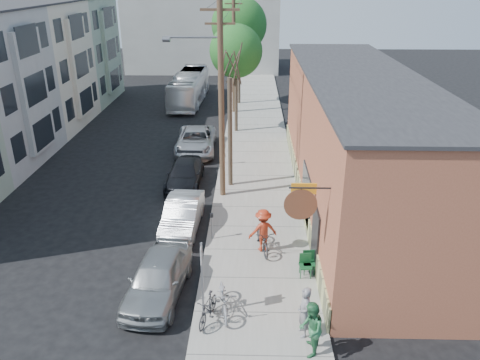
{
  "coord_description": "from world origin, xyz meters",
  "views": [
    {
      "loc": [
        3.91,
        -16.89,
        10.76
      ],
      "look_at": [
        3.39,
        4.23,
        1.5
      ],
      "focal_mm": 35.0,
      "sensor_mm": 36.0,
      "label": 1
    }
  ],
  "objects_px": {
    "utility_pole_near": "(220,96)",
    "tree_leafy_far": "(239,25)",
    "patio_chair_b": "(305,266)",
    "parked_bike_a": "(208,308)",
    "patron_grey": "(304,312)",
    "patio_chair_a": "(309,263)",
    "patron_green": "(311,329)",
    "parking_meter_far": "(223,152)",
    "car_2": "(185,174)",
    "parking_meter_near": "(212,222)",
    "bus": "(189,88)",
    "parked_bike_b": "(224,299)",
    "tree_leafy_mid": "(236,51)",
    "car_0": "(158,277)",
    "car_3": "(196,141)",
    "sign_post": "(202,272)",
    "car_1": "(182,215)",
    "cyclist": "(263,230)",
    "tree_bare": "(230,134)"
  },
  "relations": [
    {
      "from": "patio_chair_a",
      "to": "tree_leafy_far",
      "type": "bearing_deg",
      "value": 94.93
    },
    {
      "from": "utility_pole_near",
      "to": "tree_leafy_far",
      "type": "height_order",
      "value": "utility_pole_near"
    },
    {
      "from": "tree_bare",
      "to": "patio_chair_a",
      "type": "height_order",
      "value": "tree_bare"
    },
    {
      "from": "parked_bike_b",
      "to": "car_2",
      "type": "distance_m",
      "value": 11.2
    },
    {
      "from": "car_0",
      "to": "car_3",
      "type": "height_order",
      "value": "car_0"
    },
    {
      "from": "patio_chair_a",
      "to": "car_2",
      "type": "relative_size",
      "value": 0.2
    },
    {
      "from": "parking_meter_near",
      "to": "parking_meter_far",
      "type": "xyz_separation_m",
      "value": [
        0.0,
        8.79,
        0.0
      ]
    },
    {
      "from": "tree_leafy_far",
      "to": "parked_bike_a",
      "type": "bearing_deg",
      "value": -90.51
    },
    {
      "from": "patio_chair_b",
      "to": "parked_bike_a",
      "type": "xyz_separation_m",
      "value": [
        -3.5,
        -2.62,
        0.05
      ]
    },
    {
      "from": "utility_pole_near",
      "to": "car_0",
      "type": "xyz_separation_m",
      "value": [
        -1.79,
        -8.32,
        -4.64
      ]
    },
    {
      "from": "patron_grey",
      "to": "car_2",
      "type": "bearing_deg",
      "value": -162.53
    },
    {
      "from": "utility_pole_near",
      "to": "bus",
      "type": "relative_size",
      "value": 0.99
    },
    {
      "from": "parking_meter_far",
      "to": "car_0",
      "type": "relative_size",
      "value": 0.27
    },
    {
      "from": "parked_bike_a",
      "to": "car_3",
      "type": "bearing_deg",
      "value": 113.4
    },
    {
      "from": "sign_post",
      "to": "patio_chair_b",
      "type": "relative_size",
      "value": 3.18
    },
    {
      "from": "sign_post",
      "to": "patio_chair_a",
      "type": "height_order",
      "value": "sign_post"
    },
    {
      "from": "patio_chair_b",
      "to": "parking_meter_far",
      "type": "bearing_deg",
      "value": 103.34
    },
    {
      "from": "tree_leafy_mid",
      "to": "patron_green",
      "type": "bearing_deg",
      "value": -82.46
    },
    {
      "from": "utility_pole_near",
      "to": "tree_leafy_mid",
      "type": "relative_size",
      "value": 1.31
    },
    {
      "from": "parking_meter_far",
      "to": "parked_bike_a",
      "type": "height_order",
      "value": "parking_meter_far"
    },
    {
      "from": "parking_meter_near",
      "to": "parked_bike_b",
      "type": "height_order",
      "value": "parking_meter_near"
    },
    {
      "from": "tree_leafy_far",
      "to": "parked_bike_b",
      "type": "xyz_separation_m",
      "value": [
        0.24,
        -28.73,
        -6.2
      ]
    },
    {
      "from": "tree_leafy_far",
      "to": "parking_meter_near",
      "type": "bearing_deg",
      "value": -91.32
    },
    {
      "from": "cyclist",
      "to": "car_2",
      "type": "relative_size",
      "value": 0.42
    },
    {
      "from": "utility_pole_near",
      "to": "car_2",
      "type": "xyz_separation_m",
      "value": [
        -2.13,
        1.48,
        -4.76
      ]
    },
    {
      "from": "patron_green",
      "to": "bus",
      "type": "height_order",
      "value": "bus"
    },
    {
      "from": "car_1",
      "to": "car_3",
      "type": "distance_m",
      "value": 10.34
    },
    {
      "from": "utility_pole_near",
      "to": "tree_leafy_far",
      "type": "relative_size",
      "value": 1.1
    },
    {
      "from": "car_0",
      "to": "tree_leafy_far",
      "type": "bearing_deg",
      "value": 91.22
    },
    {
      "from": "parking_meter_far",
      "to": "tree_leafy_far",
      "type": "xyz_separation_m",
      "value": [
        0.55,
        15.1,
        5.9
      ]
    },
    {
      "from": "patio_chair_b",
      "to": "parked_bike_a",
      "type": "bearing_deg",
      "value": -148.1
    },
    {
      "from": "cyclist",
      "to": "car_3",
      "type": "height_order",
      "value": "cyclist"
    },
    {
      "from": "parking_meter_far",
      "to": "car_1",
      "type": "height_order",
      "value": "car_1"
    },
    {
      "from": "car_2",
      "to": "parked_bike_a",
      "type": "bearing_deg",
      "value": -77.73
    },
    {
      "from": "sign_post",
      "to": "patron_green",
      "type": "height_order",
      "value": "sign_post"
    },
    {
      "from": "tree_leafy_far",
      "to": "parked_bike_a",
      "type": "distance_m",
      "value": 29.86
    },
    {
      "from": "parked_bike_a",
      "to": "car_0",
      "type": "distance_m",
      "value": 2.47
    },
    {
      "from": "utility_pole_near",
      "to": "patron_green",
      "type": "xyz_separation_m",
      "value": [
        3.37,
        -11.23,
        -4.35
      ]
    },
    {
      "from": "sign_post",
      "to": "car_1",
      "type": "xyz_separation_m",
      "value": [
        -1.55,
        6.1,
        -1.12
      ]
    },
    {
      "from": "parking_meter_near",
      "to": "patron_green",
      "type": "relative_size",
      "value": 0.68
    },
    {
      "from": "parking_meter_near",
      "to": "tree_leafy_mid",
      "type": "relative_size",
      "value": 0.16
    },
    {
      "from": "sign_post",
      "to": "car_0",
      "type": "distance_m",
      "value": 2.37
    },
    {
      "from": "patio_chair_b",
      "to": "patron_grey",
      "type": "height_order",
      "value": "patron_grey"
    },
    {
      "from": "patio_chair_a",
      "to": "patron_green",
      "type": "bearing_deg",
      "value": -98.39
    },
    {
      "from": "parking_meter_far",
      "to": "bus",
      "type": "relative_size",
      "value": 0.12
    },
    {
      "from": "parking_meter_near",
      "to": "car_1",
      "type": "height_order",
      "value": "car_1"
    },
    {
      "from": "patron_grey",
      "to": "tree_leafy_far",
      "type": "bearing_deg",
      "value": 178.59
    },
    {
      "from": "tree_leafy_far",
      "to": "car_1",
      "type": "relative_size",
      "value": 2.11
    },
    {
      "from": "utility_pole_near",
      "to": "parking_meter_near",
      "type": "bearing_deg",
      "value": -91.78
    },
    {
      "from": "tree_leafy_mid",
      "to": "car_2",
      "type": "bearing_deg",
      "value": -104.81
    }
  ]
}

